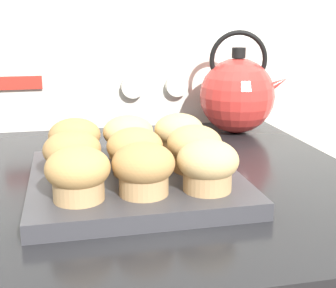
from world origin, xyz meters
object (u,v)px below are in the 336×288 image
(muffin_r1_c2, at_px, (194,148))
(muffin_r2_c1, at_px, (128,136))
(muffin_r0_c2, at_px, (208,165))
(muffin_r0_c1, at_px, (144,169))
(muffin_r2_c0, at_px, (75,140))
(muffin_r1_c0, at_px, (72,154))
(muffin_r2_c2, at_px, (179,134))
(tea_kettle, at_px, (238,94))
(muffin_r1_c1, at_px, (135,151))
(muffin_r0_c0, at_px, (78,173))
(muffin_pan, at_px, (135,181))

(muffin_r1_c2, bearing_deg, muffin_r2_c1, 133.69)
(muffin_r0_c2, xyz_separation_m, muffin_r1_c2, (0.01, 0.08, 0.00))
(muffin_r0_c1, relative_size, muffin_r2_c0, 1.00)
(muffin_r1_c0, height_order, muffin_r2_c2, same)
(tea_kettle, bearing_deg, muffin_r0_c2, -115.73)
(muffin_r0_c1, relative_size, tea_kettle, 0.37)
(muffin_r0_c1, relative_size, muffin_r1_c2, 1.00)
(muffin_r0_c1, height_order, muffin_r1_c0, same)
(muffin_r1_c1, relative_size, muffin_r2_c2, 1.00)
(muffin_r2_c2, bearing_deg, muffin_r0_c1, -117.54)
(muffin_r0_c0, distance_m, muffin_r1_c1, 0.11)
(muffin_r1_c0, height_order, muffin_r2_c1, same)
(muffin_r0_c0, xyz_separation_m, muffin_r1_c2, (0.16, 0.08, 0.00))
(muffin_pan, xyz_separation_m, muffin_r2_c2, (0.08, 0.08, 0.04))
(muffin_r0_c0, bearing_deg, muffin_r2_c2, 44.92)
(muffin_r1_c2, xyz_separation_m, muffin_r2_c1, (-0.08, 0.08, 0.00))
(muffin_r0_c1, bearing_deg, muffin_r2_c2, 62.46)
(tea_kettle, bearing_deg, muffin_r2_c1, -141.69)
(muffin_r0_c0, distance_m, muffin_r0_c1, 0.08)
(muffin_r0_c1, bearing_deg, muffin_r2_c0, 116.13)
(muffin_r0_c0, relative_size, muffin_r2_c2, 1.00)
(muffin_r1_c1, xyz_separation_m, tea_kettle, (0.25, 0.28, 0.02))
(muffin_r0_c1, xyz_separation_m, muffin_r2_c1, (0.00, 0.16, 0.00))
(muffin_r2_c1, height_order, tea_kettle, tea_kettle)
(muffin_r0_c0, relative_size, muffin_r2_c0, 1.00)
(muffin_r1_c0, relative_size, muffin_r1_c1, 1.00)
(muffin_r2_c0, bearing_deg, muffin_r0_c0, -90.22)
(muffin_r0_c0, relative_size, muffin_r2_c1, 1.00)
(muffin_r1_c2, height_order, muffin_r2_c2, same)
(muffin_r0_c0, bearing_deg, muffin_r1_c1, 45.25)
(muffin_pan, relative_size, muffin_r2_c0, 3.70)
(muffin_pan, distance_m, muffin_r2_c2, 0.12)
(muffin_r0_c0, xyz_separation_m, muffin_r0_c2, (0.16, -0.00, 0.00))
(muffin_r1_c1, xyz_separation_m, muffin_r2_c2, (0.08, 0.08, 0.00))
(muffin_pan, bearing_deg, muffin_r0_c0, -134.53)
(muffin_r0_c0, bearing_deg, muffin_r0_c1, 1.07)
(muffin_r0_c2, xyz_separation_m, tea_kettle, (0.17, 0.36, 0.02))
(muffin_r1_c0, bearing_deg, tea_kettle, 39.73)
(muffin_pan, height_order, muffin_r0_c1, muffin_r0_c1)
(muffin_r1_c1, bearing_deg, muffin_pan, 131.74)
(muffin_r0_c2, distance_m, muffin_r1_c0, 0.18)
(muffin_r1_c1, distance_m, muffin_r2_c2, 0.11)
(muffin_pan, distance_m, muffin_r0_c1, 0.09)
(muffin_r1_c2, bearing_deg, muffin_r1_c0, 178.73)
(muffin_r0_c2, height_order, tea_kettle, tea_kettle)
(muffin_r1_c0, bearing_deg, muffin_r2_c0, 86.17)
(muffin_r2_c0, height_order, muffin_r2_c2, same)
(muffin_r0_c0, bearing_deg, muffin_r2_c1, 63.47)
(muffin_r2_c0, bearing_deg, muffin_pan, -45.22)
(muffin_r2_c1, bearing_deg, muffin_r1_c1, -91.41)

